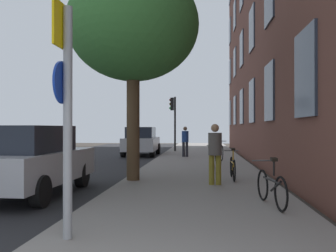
% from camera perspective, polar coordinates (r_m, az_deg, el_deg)
% --- Properties ---
extents(ground_plane, '(41.80, 41.80, 0.00)m').
position_cam_1_polar(ground_plane, '(17.34, -6.86, -5.53)').
color(ground_plane, '#332D28').
extents(road_asphalt, '(7.00, 38.00, 0.01)m').
position_cam_1_polar(road_asphalt, '(17.90, -13.47, -5.34)').
color(road_asphalt, '#232326').
rests_on(road_asphalt, ground).
extents(sidewalk, '(4.20, 38.00, 0.12)m').
position_cam_1_polar(sidewalk, '(16.96, 4.84, -5.45)').
color(sidewalk, gray).
rests_on(sidewalk, ground).
extents(sign_post, '(0.15, 0.60, 3.11)m').
position_cam_1_polar(sign_post, '(5.04, -15.57, 3.86)').
color(sign_post, gray).
rests_on(sign_post, sidewalk).
extents(traffic_light, '(0.43, 0.24, 3.43)m').
position_cam_1_polar(traffic_light, '(23.23, 0.84, 1.90)').
color(traffic_light, black).
rests_on(traffic_light, sidewalk).
extents(tree_near, '(3.70, 3.70, 5.93)m').
position_cam_1_polar(tree_near, '(10.74, -5.43, 15.19)').
color(tree_near, '#4C3823').
rests_on(tree_near, sidewalk).
extents(bicycle_0, '(0.43, 1.62, 0.91)m').
position_cam_1_polar(bicycle_0, '(7.22, 15.75, -9.09)').
color(bicycle_0, black).
rests_on(bicycle_0, sidewalk).
extents(bicycle_1, '(0.42, 1.60, 0.90)m').
position_cam_1_polar(bicycle_1, '(10.63, 10.01, -6.31)').
color(bicycle_1, black).
rests_on(bicycle_1, sidewalk).
extents(bicycle_2, '(0.42, 1.67, 0.89)m').
position_cam_1_polar(bicycle_2, '(13.72, 6.71, -4.96)').
color(bicycle_2, black).
rests_on(bicycle_2, sidewalk).
extents(bicycle_3, '(0.55, 1.69, 0.99)m').
position_cam_1_polar(bicycle_3, '(15.93, 7.97, -4.16)').
color(bicycle_3, black).
rests_on(bicycle_3, sidewalk).
extents(pedestrian_0, '(0.46, 0.46, 1.56)m').
position_cam_1_polar(pedestrian_0, '(9.53, 7.31, -3.71)').
color(pedestrian_0, olive).
rests_on(pedestrian_0, sidewalk).
extents(pedestrian_1, '(0.45, 0.45, 1.53)m').
position_cam_1_polar(pedestrian_1, '(18.62, 2.68, -2.11)').
color(pedestrian_1, '#26262D').
rests_on(pedestrian_1, sidewalk).
extents(car_0, '(1.98, 3.99, 1.62)m').
position_cam_1_polar(car_0, '(9.13, -20.98, -4.92)').
color(car_0, '#B7B7BC').
rests_on(car_0, road_asphalt).
extents(car_1, '(1.86, 4.15, 1.62)m').
position_cam_1_polar(car_1, '(20.94, -4.14, -2.33)').
color(car_1, '#B7B7BC').
rests_on(car_1, road_asphalt).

